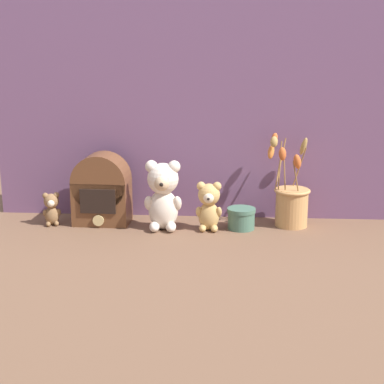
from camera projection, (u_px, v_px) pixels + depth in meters
name	position (u px, v px, depth m)	size (l,w,h in m)	color
ground_plane	(192.00, 229.00, 1.99)	(4.00, 4.00, 0.00)	brown
backdrop_wall	(195.00, 109.00, 2.06)	(1.43, 0.02, 0.78)	#704C70
teddy_bear_large	(163.00, 194.00, 1.96)	(0.13, 0.12, 0.24)	beige
teddy_bear_medium	(209.00, 205.00, 1.96)	(0.09, 0.08, 0.17)	tan
teddy_bear_small	(52.00, 208.00, 2.03)	(0.07, 0.06, 0.12)	olive
flower_vase	(291.00, 201.00, 2.01)	(0.15, 0.13, 0.32)	tan
vintage_radio	(102.00, 190.00, 2.03)	(0.19, 0.13, 0.25)	brown
decorative_tin_tall	(241.00, 218.00, 1.99)	(0.10, 0.10, 0.07)	#47705B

